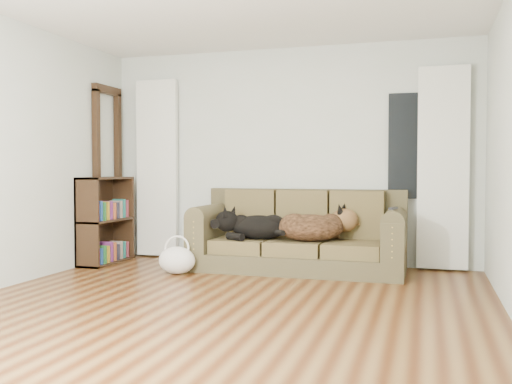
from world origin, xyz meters
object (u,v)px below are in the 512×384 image
(tote_bag, at_px, (177,259))
(sofa, at_px, (298,230))
(bookshelf, at_px, (106,222))
(dog_black_lab, at_px, (255,227))
(dog_shepherd, at_px, (315,228))

(tote_bag, bearing_deg, sofa, 26.26)
(sofa, xyz_separation_m, bookshelf, (-2.34, -0.16, 0.05))
(dog_black_lab, relative_size, bookshelf, 0.63)
(tote_bag, distance_m, bookshelf, 1.26)
(sofa, distance_m, bookshelf, 2.34)
(dog_shepherd, distance_m, bookshelf, 2.55)
(sofa, bearing_deg, dog_shepherd, -19.97)
(sofa, bearing_deg, tote_bag, -153.74)
(tote_bag, xyz_separation_m, bookshelf, (-1.13, 0.43, 0.34))
(sofa, distance_m, dog_black_lab, 0.48)
(dog_shepherd, distance_m, tote_bag, 1.54)
(sofa, xyz_separation_m, tote_bag, (-1.20, -0.59, -0.29))
(dog_black_lab, height_order, bookshelf, bookshelf)
(dog_black_lab, bearing_deg, dog_shepherd, 8.08)
(sofa, height_order, dog_black_lab, sofa)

